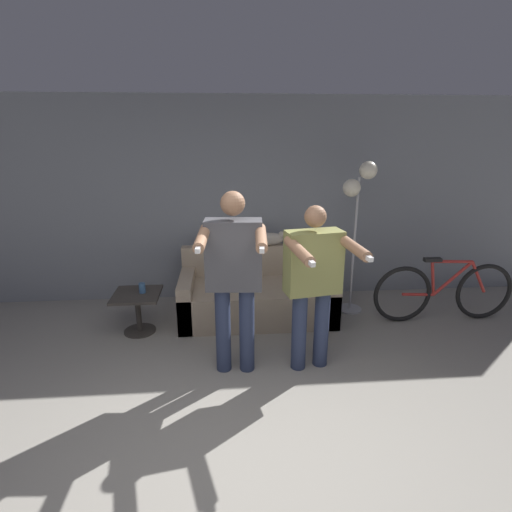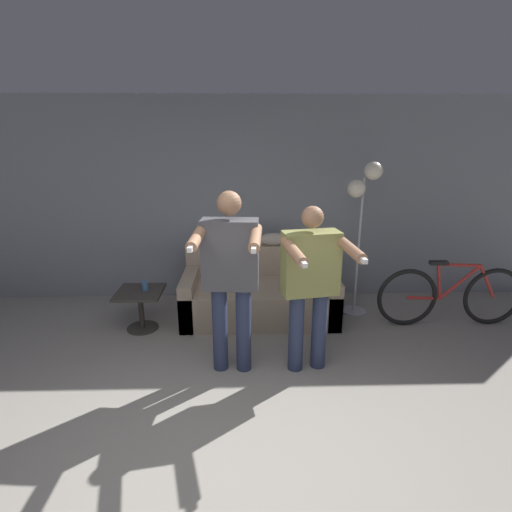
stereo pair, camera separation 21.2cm
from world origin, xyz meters
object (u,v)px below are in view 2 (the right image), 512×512
object	(u,v)px
cat	(274,239)
side_table	(140,301)
bicycle	(450,296)
person_left	(230,271)
person_right	(311,279)
couch	(259,295)
floor_lamp	(363,197)
cup	(145,286)

from	to	relation	value
cat	side_table	distance (m)	1.77
side_table	bicycle	distance (m)	3.54
person_left	person_right	bearing A→B (deg)	4.09
cat	bicycle	bearing A→B (deg)	-17.97
bicycle	couch	bearing A→B (deg)	172.12
couch	floor_lamp	bearing A→B (deg)	3.05
floor_lamp	bicycle	world-z (taller)	floor_lamp
couch	cat	xyz separation A→B (m)	(0.20, 0.34, 0.62)
bicycle	person_right	bearing A→B (deg)	-154.10
person_right	side_table	xyz separation A→B (m)	(-1.77, 0.85, -0.57)
cat	bicycle	xyz separation A→B (m)	(1.99, -0.65, -0.52)
couch	side_table	distance (m)	1.39
person_left	cat	bearing A→B (deg)	75.98
couch	person_left	xyz separation A→B (m)	(-0.30, -1.16, 0.73)
couch	side_table	world-z (taller)	couch
cat	person_left	bearing A→B (deg)	-108.22
couch	cat	distance (m)	0.73
cup	floor_lamp	bearing A→B (deg)	8.06
person_left	person_right	world-z (taller)	person_left
cat	side_table	bearing A→B (deg)	-157.15
person_left	person_right	size ratio (longest dim) A/B	1.08
bicycle	cup	bearing A→B (deg)	179.77
person_right	cat	world-z (taller)	person_right
side_table	person_right	bearing A→B (deg)	-25.73
person_left	bicycle	bearing A→B (deg)	23.25
couch	bicycle	xyz separation A→B (m)	(2.19, -0.30, 0.10)
person_left	person_right	xyz separation A→B (m)	(0.71, -0.00, -0.08)
person_left	floor_lamp	bearing A→B (deg)	43.52
floor_lamp	cup	xyz separation A→B (m)	(-2.49, -0.35, -0.92)
person_left	bicycle	world-z (taller)	person_left
cat	bicycle	distance (m)	2.15
cat	person_right	bearing A→B (deg)	-81.72
person_left	side_table	xyz separation A→B (m)	(-1.05, 0.85, -0.65)
person_right	side_table	bearing A→B (deg)	144.34
cat	cup	distance (m)	1.66
floor_lamp	cup	distance (m)	2.68
cup	person_left	bearing A→B (deg)	-41.33
person_right	floor_lamp	size ratio (longest dim) A/B	0.85
floor_lamp	bicycle	distance (m)	1.51
person_right	side_table	distance (m)	2.04
person_right	bicycle	distance (m)	2.04
cat	cup	size ratio (longest dim) A/B	4.51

